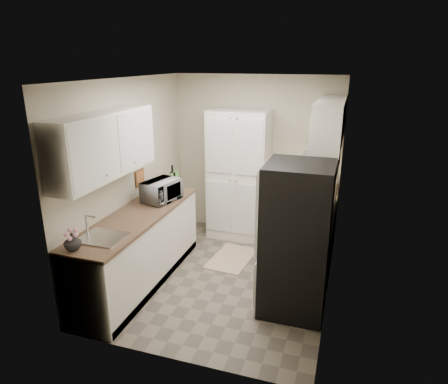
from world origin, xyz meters
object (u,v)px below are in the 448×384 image
at_px(refrigerator, 296,240).
at_px(electric_range, 306,241).
at_px(pantry_cabinet, 239,175).
at_px(wine_bottle, 173,179).
at_px(microwave, 162,191).
at_px(toaster_oven, 322,182).

bearing_deg(refrigerator, electric_range, 87.52).
relative_size(pantry_cabinet, wine_bottle, 5.93).
relative_size(electric_range, wine_bottle, 3.35).
distance_m(refrigerator, microwave, 1.94).
bearing_deg(pantry_cabinet, refrigerator, -56.54).
bearing_deg(pantry_cabinet, wine_bottle, -134.91).
relative_size(electric_range, refrigerator, 0.66).
distance_m(pantry_cabinet, refrigerator, 2.07).
bearing_deg(toaster_oven, wine_bottle, -173.48).
bearing_deg(wine_bottle, toaster_oven, 17.63).
height_order(refrigerator, toaster_oven, refrigerator).
xyz_separation_m(microwave, toaster_oven, (1.98, 1.09, -0.02)).
distance_m(pantry_cabinet, electric_range, 1.58).
bearing_deg(wine_bottle, microwave, -84.36).
height_order(pantry_cabinet, electric_range, pantry_cabinet).
distance_m(pantry_cabinet, toaster_oven, 1.27).
xyz_separation_m(pantry_cabinet, refrigerator, (1.14, -1.73, -0.15)).
relative_size(microwave, wine_bottle, 1.49).
distance_m(microwave, toaster_oven, 2.26).
xyz_separation_m(pantry_cabinet, electric_range, (1.17, -0.93, -0.52)).
bearing_deg(refrigerator, microwave, 164.40).
bearing_deg(toaster_oven, microwave, -162.35).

